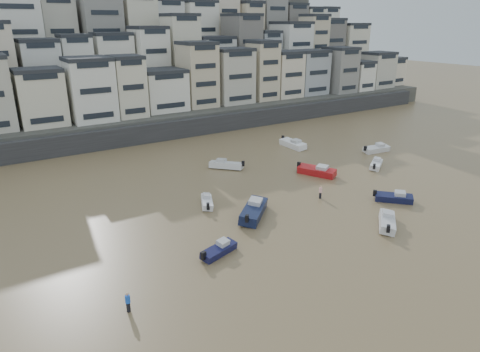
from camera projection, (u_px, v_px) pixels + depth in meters
harbor_wall at (174, 129)px, 83.83m from camera, size 140.00×3.00×3.50m
hillside at (126, 56)px, 113.92m from camera, size 141.04×66.00×50.00m
boat_a at (387, 220)px, 47.68m from camera, size 5.31×4.94×1.49m
boat_b at (394, 197)px, 54.31m from camera, size 4.65×4.75×1.37m
boat_c at (254, 209)px, 50.10m from camera, size 6.77×6.53×1.93m
boat_d at (376, 163)px, 67.09m from camera, size 4.99×4.02×1.34m
boat_e at (317, 170)px, 63.62m from camera, size 4.47×6.48×1.69m
boat_f at (207, 201)px, 53.20m from camera, size 3.13×4.58×1.19m
boat_g at (377, 148)px, 74.84m from camera, size 5.61×2.38×1.49m
boat_h at (226, 164)px, 66.52m from camera, size 5.30×5.43×1.56m
boat_i at (293, 143)px, 77.59m from camera, size 2.20×6.41×1.74m
boat_j at (219, 249)px, 41.97m from camera, size 4.74×2.75×1.23m
person_blue at (128, 302)px, 33.63m from camera, size 0.44×0.44×1.74m
person_pink at (320, 192)px, 55.23m from camera, size 0.44×0.44×1.74m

